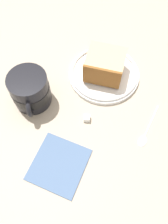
% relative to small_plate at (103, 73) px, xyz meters
% --- Properties ---
extents(ground_plane, '(1.19, 1.19, 0.03)m').
position_rel_small_plate_xyz_m(ground_plane, '(0.03, -0.04, -0.02)').
color(ground_plane, tan).
extents(small_plate, '(0.18, 0.18, 0.02)m').
position_rel_small_plate_xyz_m(small_plate, '(0.00, 0.00, 0.00)').
color(small_plate, white).
rests_on(small_plate, ground_plane).
extents(cake_slice, '(0.10, 0.11, 0.07)m').
position_rel_small_plate_xyz_m(cake_slice, '(0.00, -0.00, 0.03)').
color(cake_slice, brown).
rests_on(cake_slice, small_plate).
extents(tea_mug, '(0.12, 0.09, 0.09)m').
position_rel_small_plate_xyz_m(tea_mug, '(0.08, -0.18, 0.03)').
color(tea_mug, black).
rests_on(tea_mug, ground_plane).
extents(teaspoon, '(0.11, 0.07, 0.01)m').
position_rel_small_plate_xyz_m(teaspoon, '(0.17, 0.09, -0.01)').
color(teaspoon, silver).
rests_on(teaspoon, ground_plane).
extents(folded_napkin, '(0.15, 0.15, 0.01)m').
position_rel_small_plate_xyz_m(folded_napkin, '(0.24, -0.10, -0.01)').
color(folded_napkin, slate).
rests_on(folded_napkin, ground_plane).
extents(sugar_cube, '(0.02, 0.02, 0.01)m').
position_rel_small_plate_xyz_m(sugar_cube, '(0.13, -0.04, -0.00)').
color(sugar_cube, white).
rests_on(sugar_cube, ground_plane).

